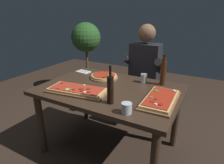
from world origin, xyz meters
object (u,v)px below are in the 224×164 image
(tumbler_near_camera, at_px, (127,108))
(pizza_rectangular_left, at_px, (160,99))
(wine_bottle_dark, at_px, (110,89))
(dining_table, at_px, (110,97))
(tumbler_far_side, at_px, (144,78))
(diner_chair, at_px, (145,86))
(potted_plant_corner, at_px, (86,47))
(oil_bottle_amber, at_px, (163,73))
(pizza_round_far, at_px, (104,76))
(pizza_rectangular_front, at_px, (77,90))
(seated_diner, at_px, (143,71))

(tumbler_near_camera, bearing_deg, pizza_rectangular_left, 62.89)
(wine_bottle_dark, distance_m, tumbler_near_camera, 0.23)
(dining_table, distance_m, tumbler_far_side, 0.43)
(dining_table, height_order, diner_chair, diner_chair)
(wine_bottle_dark, bearing_deg, potted_plant_corner, 131.69)
(oil_bottle_amber, bearing_deg, tumbler_far_side, -171.84)
(wine_bottle_dark, bearing_deg, tumbler_far_side, 83.43)
(tumbler_near_camera, bearing_deg, tumbler_far_side, 99.75)
(wine_bottle_dark, bearing_deg, pizza_round_far, 126.01)
(dining_table, distance_m, tumbler_near_camera, 0.54)
(wine_bottle_dark, relative_size, oil_bottle_amber, 1.02)
(tumbler_far_side, bearing_deg, pizza_round_far, -169.66)
(wine_bottle_dark, xyz_separation_m, tumbler_near_camera, (0.19, -0.09, -0.08))
(pizza_round_far, height_order, tumbler_near_camera, tumbler_near_camera)
(pizza_round_far, relative_size, tumbler_far_side, 3.37)
(pizza_rectangular_left, bearing_deg, oil_bottle_amber, 103.09)
(tumbler_near_camera, bearing_deg, diner_chair, 102.55)
(pizza_rectangular_front, distance_m, oil_bottle_amber, 0.90)
(wine_bottle_dark, bearing_deg, pizza_rectangular_left, 33.81)
(pizza_round_far, xyz_separation_m, potted_plant_corner, (-1.01, 1.04, 0.10))
(seated_diner, bearing_deg, tumbler_far_side, -69.43)
(dining_table, relative_size, tumbler_far_side, 14.47)
(tumbler_far_side, relative_size, seated_diner, 0.07)
(pizza_rectangular_left, bearing_deg, pizza_round_far, 158.74)
(pizza_rectangular_left, relative_size, potted_plant_corner, 0.40)
(pizza_round_far, height_order, potted_plant_corner, potted_plant_corner)
(dining_table, relative_size, pizza_rectangular_front, 2.26)
(diner_chair, distance_m, seated_diner, 0.28)
(pizza_rectangular_left, height_order, seated_diner, seated_diner)
(pizza_rectangular_front, height_order, pizza_round_far, same)
(pizza_rectangular_front, relative_size, seated_diner, 0.47)
(dining_table, xyz_separation_m, pizza_rectangular_front, (-0.23, -0.24, 0.12))
(dining_table, relative_size, wine_bottle_dark, 4.23)
(pizza_rectangular_left, bearing_deg, potted_plant_corner, 142.92)
(tumbler_near_camera, distance_m, tumbler_far_side, 0.71)
(pizza_rectangular_front, height_order, tumbler_near_camera, tumbler_near_camera)
(wine_bottle_dark, height_order, diner_chair, wine_bottle_dark)
(pizza_rectangular_front, xyz_separation_m, seated_diner, (0.32, 0.97, -0.02))
(pizza_rectangular_front, bearing_deg, diner_chair, 73.89)
(pizza_rectangular_left, height_order, tumbler_far_side, tumbler_far_side)
(dining_table, height_order, pizza_rectangular_left, pizza_rectangular_left)
(oil_bottle_amber, height_order, tumbler_far_side, oil_bottle_amber)
(dining_table, bearing_deg, pizza_round_far, 131.37)
(pizza_rectangular_left, distance_m, tumbler_near_camera, 0.37)
(dining_table, height_order, potted_plant_corner, potted_plant_corner)
(pizza_rectangular_front, distance_m, pizza_rectangular_left, 0.78)
(diner_chair, bearing_deg, pizza_round_far, -116.37)
(pizza_rectangular_front, distance_m, seated_diner, 1.02)
(oil_bottle_amber, bearing_deg, tumbler_near_camera, -95.86)
(potted_plant_corner, bearing_deg, dining_table, -46.27)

